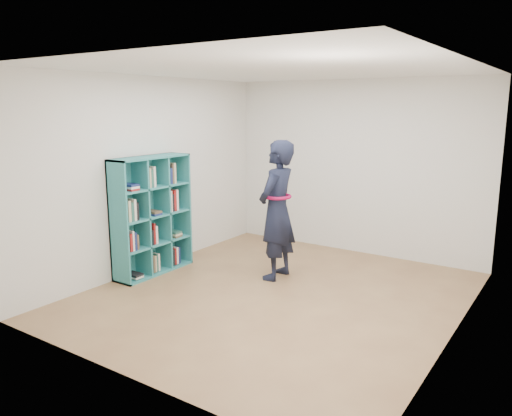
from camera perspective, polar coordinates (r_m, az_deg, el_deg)
The scene contains 9 objects.
floor at distance 6.03m, azimuth 2.29°, elevation -9.90°, with size 4.50×4.50×0.00m, color brown.
ceiling at distance 5.63m, azimuth 2.51°, elevation 15.56°, with size 4.50×4.50×0.00m, color white.
wall_left at distance 6.94m, azimuth -11.87°, elevation 3.80°, with size 0.02×4.50×2.60m, color silver.
wall_right at distance 4.96m, azimuth 22.48°, elevation 0.16°, with size 0.02×4.50×2.60m, color silver.
wall_back at distance 7.68m, azimuth 11.24°, elevation 4.56°, with size 4.00×0.02×2.60m, color silver.
wall_front at distance 3.98m, azimuth -14.80°, elevation -1.97°, with size 4.00×0.02×2.60m, color silver.
bookshelf at distance 6.78m, azimuth -12.01°, elevation -0.98°, with size 0.34×1.18×1.57m.
person at distance 6.39m, azimuth 2.41°, elevation -0.25°, with size 0.47×0.68×1.80m.
smartphone at distance 6.51m, azimuth 1.64°, elevation 1.03°, with size 0.02×0.09×0.12m.
Camera 1 is at (2.93, -4.79, 2.20)m, focal length 35.00 mm.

